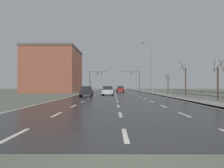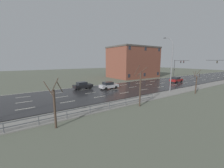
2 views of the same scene
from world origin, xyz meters
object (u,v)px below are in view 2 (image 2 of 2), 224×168
Objects in this scene: car_distant at (83,85)px; brick_building at (133,62)px; traffic_signal_right at (222,67)px; street_lamp_midground at (171,65)px; traffic_signal_left at (178,65)px; car_far_left at (109,85)px; car_near_left at (176,80)px.

brick_building is (-11.04, 24.35, 4.71)m from car_distant.
street_lamp_midground is at bearing -88.70° from traffic_signal_right.
car_far_left is at bearing -81.35° from traffic_signal_left.
traffic_signal_right is 0.39× the size of brick_building.
traffic_signal_left is at bearing 99.31° from car_far_left.
traffic_signal_right is at bearing 71.55° from car_distant.
car_distant is (-11.26, -40.57, -3.46)m from traffic_signal_right.
traffic_signal_left reaches higher than car_far_left.
car_near_left and car_far_left have the same top height.
traffic_signal_right reaches higher than car_near_left.
traffic_signal_left is at bearing 118.51° from car_near_left.
car_near_left is 26.24m from car_distant.
brick_building is at bearing 154.61° from street_lamp_midground.
traffic_signal_right is at bearing 36.02° from brick_building.
car_distant is 0.25× the size of brick_building.
car_far_left is (-2.70, -20.89, 0.00)m from car_near_left.
traffic_signal_right reaches higher than car_distant.
street_lamp_midground is 1.65× the size of traffic_signal_right.
car_far_left is 0.25× the size of brick_building.
traffic_signal_right is at bearing 7.66° from traffic_signal_left.
car_near_left is 17.49m from brick_building.
traffic_signal_right is 13.51m from traffic_signal_left.
car_far_left is 0.98× the size of car_distant.
traffic_signal_right is 1.01× the size of traffic_signal_left.
car_distant is at bearing -105.52° from traffic_signal_right.
traffic_signal_left is 1.54× the size of car_far_left.
traffic_signal_left is (-13.39, -1.80, 0.12)m from traffic_signal_right.
traffic_signal_left is at bearing -172.34° from traffic_signal_right.
traffic_signal_right is 1.54× the size of car_near_left.
street_lamp_midground reaches higher than car_near_left.
traffic_signal_right is at bearing 91.30° from street_lamp_midground.
car_near_left is 1.01× the size of car_far_left.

